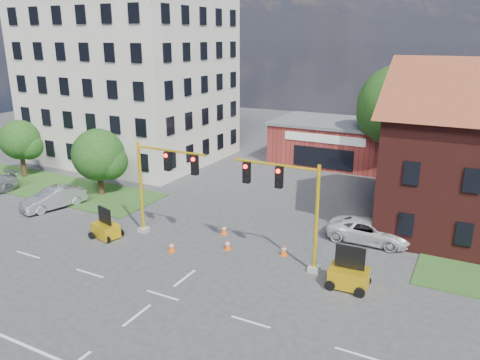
% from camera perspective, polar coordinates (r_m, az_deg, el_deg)
% --- Properties ---
extents(ground, '(120.00, 120.00, 0.00)m').
position_cam_1_polar(ground, '(24.83, -9.42, -13.70)').
color(ground, '#3A3A3C').
rests_on(ground, ground).
extents(grass_verge_nw, '(22.00, 6.00, 0.08)m').
position_cam_1_polar(grass_verge_nw, '(44.50, -22.53, -0.64)').
color(grass_verge_nw, '#2D5B22').
rests_on(grass_verge_nw, ground).
extents(lane_markings, '(60.00, 36.00, 0.01)m').
position_cam_1_polar(lane_markings, '(22.90, -14.10, -16.91)').
color(lane_markings, white).
rests_on(lane_markings, ground).
extents(office_block, '(18.40, 15.40, 20.60)m').
position_cam_1_polar(office_block, '(51.05, -13.47, 14.09)').
color(office_block, beige).
rests_on(office_block, ground).
extents(brick_shop, '(12.40, 8.40, 4.30)m').
position_cam_1_polar(brick_shop, '(49.72, 11.56, 4.64)').
color(brick_shop, maroon).
rests_on(brick_shop, ground).
extents(tree_large, '(7.85, 7.48, 10.37)m').
position_cam_1_polar(tree_large, '(44.77, 19.35, 8.12)').
color(tree_large, '#3D2916').
rests_on(tree_large, ground).
extents(tree_nw_front, '(4.45, 4.24, 5.55)m').
position_cam_1_polar(tree_nw_front, '(39.57, -16.57, 2.75)').
color(tree_nw_front, '#3D2916').
rests_on(tree_nw_front, ground).
extents(tree_nw_rear, '(3.80, 3.61, 5.39)m').
position_cam_1_polar(tree_nw_rear, '(47.26, -25.02, 4.28)').
color(tree_nw_rear, '#3D2916').
rests_on(tree_nw_rear, ground).
extents(signal_mast_west, '(5.30, 0.60, 6.20)m').
position_cam_1_polar(signal_mast_west, '(30.07, -9.64, 0.05)').
color(signal_mast_west, gray).
rests_on(signal_mast_west, ground).
extents(signal_mast_east, '(5.30, 0.60, 6.20)m').
position_cam_1_polar(signal_mast_east, '(25.96, 5.95, -2.57)').
color(signal_mast_east, gray).
rests_on(signal_mast_east, ground).
extents(trailer_west, '(2.00, 1.61, 1.99)m').
position_cam_1_polar(trailer_west, '(31.84, -16.05, -5.73)').
color(trailer_west, yellow).
rests_on(trailer_west, ground).
extents(trailer_east, '(2.04, 1.42, 2.25)m').
position_cam_1_polar(trailer_east, '(25.47, 13.12, -11.27)').
color(trailer_east, yellow).
rests_on(trailer_east, ground).
extents(cone_a, '(0.40, 0.40, 0.70)m').
position_cam_1_polar(cone_a, '(29.12, -8.36, -8.03)').
color(cone_a, '#FB590D').
rests_on(cone_a, ground).
extents(cone_b, '(0.40, 0.40, 0.70)m').
position_cam_1_polar(cone_b, '(31.26, -1.95, -6.03)').
color(cone_b, '#FB590D').
rests_on(cone_b, ground).
extents(cone_c, '(0.40, 0.40, 0.70)m').
position_cam_1_polar(cone_c, '(29.07, -1.52, -7.89)').
color(cone_c, '#FB590D').
rests_on(cone_c, ground).
extents(cone_d, '(0.40, 0.40, 0.70)m').
position_cam_1_polar(cone_d, '(28.47, 5.36, -8.52)').
color(cone_d, '#FB590D').
rests_on(cone_d, ground).
extents(pickup_white, '(5.29, 2.50, 1.46)m').
position_cam_1_polar(pickup_white, '(31.12, 15.50, -6.01)').
color(pickup_white, silver).
rests_on(pickup_white, ground).
extents(sedan_silver_front, '(2.97, 5.06, 1.58)m').
position_cam_1_polar(sedan_silver_front, '(38.42, -21.77, -2.08)').
color(sedan_silver_front, '#9D9EA4').
rests_on(sedan_silver_front, ground).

